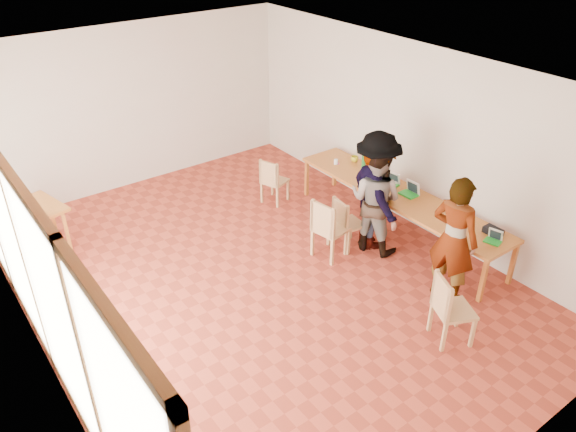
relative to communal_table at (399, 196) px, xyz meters
name	(u,v)px	position (x,y,z in m)	size (l,w,h in m)	color
ground	(259,278)	(-2.50, 0.33, -0.70)	(8.00, 8.00, 0.00)	#A93D29
wall_back	(135,107)	(-2.50, 4.33, 0.80)	(6.00, 0.10, 3.00)	beige
wall_front	(518,364)	(-2.50, -3.67, 0.80)	(6.00, 0.10, 3.00)	beige
wall_right	(410,136)	(0.50, 0.33, 0.80)	(0.10, 8.00, 3.00)	beige
window_wall	(26,264)	(-5.46, 0.33, 0.80)	(0.10, 8.00, 3.00)	white
ceiling	(252,76)	(-2.50, 0.33, 2.32)	(6.00, 8.00, 0.04)	white
communal_table	(399,196)	(0.00, 0.00, 0.00)	(0.80, 4.00, 0.75)	#BB6829
side_table	(29,214)	(-4.90, 3.02, -0.03)	(0.90, 0.90, 0.75)	#BB6829
chair_near	(448,303)	(-1.36, -2.14, -0.11)	(0.59, 0.59, 0.51)	tan
chair_mid	(345,219)	(-0.97, 0.20, -0.17)	(0.45, 0.45, 0.46)	tan
chair_far	(327,224)	(-1.37, 0.16, -0.10)	(0.53, 0.53, 0.53)	tan
chair_empty	(272,177)	(-1.03, 2.07, -0.18)	(0.51, 0.51, 0.46)	tan
chair_spare	(39,233)	(-4.91, 2.59, -0.16)	(0.46, 0.46, 0.47)	tan
person_near	(454,240)	(-0.62, -1.56, 0.22)	(0.68, 0.44, 1.85)	gray
person_mid	(375,200)	(-0.59, -0.05, 0.15)	(0.83, 0.65, 1.71)	gray
person_far	(376,191)	(-0.53, 0.01, 0.26)	(1.24, 0.71, 1.92)	gray
laptop_near	(494,238)	(0.03, -1.75, 0.10)	(0.23, 0.25, 0.18)	green
laptop_mid	(411,191)	(0.13, -0.12, 0.11)	(0.24, 0.28, 0.23)	green
laptop_far	(392,181)	(0.15, 0.30, 0.10)	(0.24, 0.27, 0.21)	green
yellow_mug	(355,159)	(0.25, 1.32, 0.10)	(0.13, 0.13, 0.10)	gold
green_bottle	(364,161)	(0.18, 1.03, 0.19)	(0.07, 0.07, 0.28)	#217C2B
clear_glass	(336,162)	(-0.08, 1.45, 0.09)	(0.07, 0.07, 0.09)	silver
condiment_cup	(397,183)	(0.20, 0.25, 0.08)	(0.08, 0.08, 0.06)	white
pink_phone	(337,163)	(-0.05, 1.46, 0.05)	(0.05, 0.10, 0.01)	#BB3280
black_pouch	(493,231)	(0.19, -1.63, 0.09)	(0.16, 0.26, 0.09)	black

